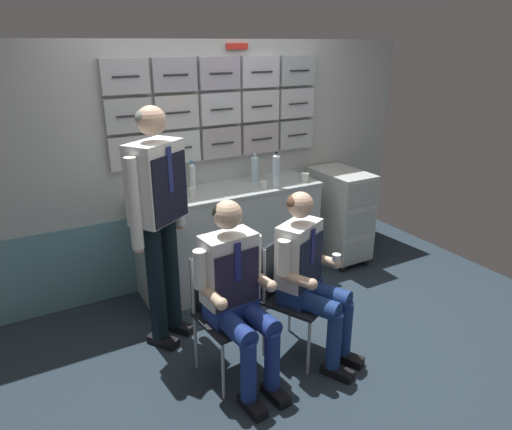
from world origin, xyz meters
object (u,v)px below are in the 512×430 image
folding_chair_left (224,300)px  crew_member_standing (158,207)px  service_trolley (340,213)px  folding_chair_center (288,285)px  crew_member_center (309,272)px  water_bottle_clear (255,168)px  coffee_cup_spare (192,192)px  crew_member_left (236,289)px

folding_chair_left → crew_member_standing: crew_member_standing is taller
service_trolley → folding_chair_center: size_ratio=1.11×
folding_chair_left → folding_chair_center: size_ratio=1.00×
folding_chair_left → crew_member_center: 0.61m
folding_chair_center → water_bottle_clear: size_ratio=3.20×
folding_chair_center → water_bottle_clear: (0.40, 1.18, 0.53)m
coffee_cup_spare → crew_member_standing: bearing=-131.6°
service_trolley → coffee_cup_spare: 1.63m
folding_chair_left → water_bottle_clear: bearing=52.4°
crew_member_left → folding_chair_center: bearing=14.8°
service_trolley → coffee_cup_spare: bearing=178.2°
crew_member_standing → water_bottle_clear: 1.29m
crew_member_standing → coffee_cup_spare: (0.45, 0.50, -0.10)m
folding_chair_left → crew_member_left: crew_member_left is taller
service_trolley → folding_chair_center: (-1.29, -1.01, 0.02)m
service_trolley → water_bottle_clear: 1.06m
folding_chair_center → crew_member_standing: (-0.72, 0.55, 0.54)m
crew_member_left → crew_member_center: (0.54, -0.02, -0.01)m
crew_member_left → coffee_cup_spare: (0.20, 1.18, 0.28)m
folding_chair_left → crew_member_standing: (-0.24, 0.52, 0.54)m
coffee_cup_spare → crew_member_left: bearing=-99.4°
service_trolley → folding_chair_center: bearing=-142.0°
crew_member_center → folding_chair_center: bearing=116.2°
folding_chair_left → crew_member_center: size_ratio=0.69×
folding_chair_center → crew_member_standing: crew_member_standing is taller
crew_member_standing → water_bottle_clear: bearing=29.4°
crew_member_left → crew_member_standing: bearing=110.5°
crew_member_left → water_bottle_clear: bearing=56.4°
coffee_cup_spare → folding_chair_left: bearing=-101.7°
service_trolley → crew_member_left: crew_member_left is taller
service_trolley → crew_member_center: (-1.21, -1.15, 0.16)m
water_bottle_clear → service_trolley: bearing=-11.2°
crew_member_center → crew_member_standing: crew_member_standing is taller
service_trolley → folding_chair_left: bearing=-151.3°
service_trolley → crew_member_center: crew_member_center is taller
folding_chair_center → crew_member_center: 0.22m
folding_chair_center → coffee_cup_spare: size_ratio=11.90×
crew_member_left → coffee_cup_spare: 1.23m
crew_member_left → water_bottle_clear: (0.87, 1.31, 0.36)m
folding_chair_center → crew_member_center: crew_member_center is taller
service_trolley → crew_member_center: bearing=-136.5°
service_trolley → crew_member_standing: crew_member_standing is taller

